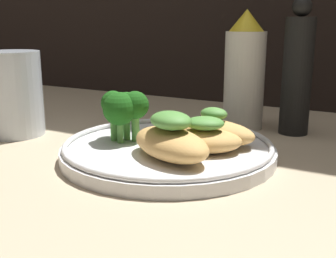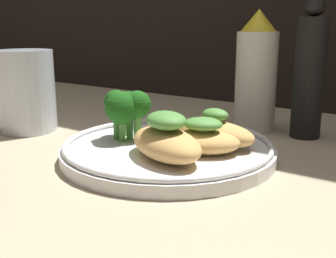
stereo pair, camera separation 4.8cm
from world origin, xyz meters
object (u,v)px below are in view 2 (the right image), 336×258
broccoli_bunch (125,106)px  pepper_grinder (309,74)px  plate (168,149)px  drinking_glass (26,91)px  sauce_bottle (256,74)px

broccoli_bunch → pepper_grinder: size_ratio=0.33×
plate → pepper_grinder: bearing=60.4°
plate → broccoli_bunch: 7.29cm
pepper_grinder → drinking_glass: bearing=-150.6°
drinking_glass → broccoli_bunch: bearing=1.4°
pepper_grinder → sauce_bottle: bearing=-180.0°
pepper_grinder → broccoli_bunch: bearing=-130.6°
broccoli_bunch → sauce_bottle: sauce_bottle is taller
broccoli_bunch → pepper_grinder: bearing=49.4°
plate → broccoli_bunch: size_ratio=4.07×
broccoli_bunch → drinking_glass: drinking_glass is taller
broccoli_bunch → sauce_bottle: bearing=65.4°
sauce_bottle → drinking_glass: bearing=-144.2°
plate → broccoli_bunch: bearing=-173.9°
broccoli_bunch → drinking_glass: (-17.83, -0.42, 0.23)cm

